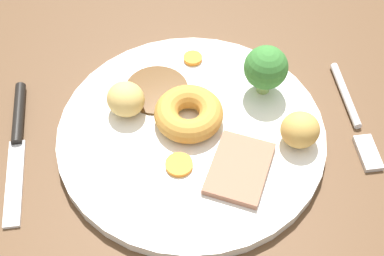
% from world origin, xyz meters
% --- Properties ---
extents(dining_table, '(1.20, 0.84, 0.04)m').
position_xyz_m(dining_table, '(0.00, 0.00, 0.02)').
color(dining_table, brown).
rests_on(dining_table, ground).
extents(dinner_plate, '(0.29, 0.29, 0.01)m').
position_xyz_m(dinner_plate, '(0.04, 0.00, 0.04)').
color(dinner_plate, white).
rests_on(dinner_plate, dining_table).
extents(gravy_pool, '(0.07, 0.07, 0.00)m').
position_xyz_m(gravy_pool, '(0.07, -0.06, 0.05)').
color(gravy_pool, '#563819').
rests_on(gravy_pool, dinner_plate).
extents(meat_slice_main, '(0.09, 0.10, 0.01)m').
position_xyz_m(meat_slice_main, '(-0.00, 0.06, 0.05)').
color(meat_slice_main, '#9E664C').
rests_on(meat_slice_main, dinner_plate).
extents(yorkshire_pudding, '(0.08, 0.08, 0.03)m').
position_xyz_m(yorkshire_pudding, '(0.04, -0.01, 0.06)').
color(yorkshire_pudding, '#C68938').
rests_on(yorkshire_pudding, dinner_plate).
extents(roast_potato_left, '(0.06, 0.06, 0.04)m').
position_xyz_m(roast_potato_left, '(0.10, -0.04, 0.07)').
color(roast_potato_left, '#D8B260').
rests_on(roast_potato_left, dinner_plate).
extents(roast_potato_right, '(0.04, 0.04, 0.04)m').
position_xyz_m(roast_potato_right, '(-0.07, 0.03, 0.07)').
color(roast_potato_right, tan).
rests_on(roast_potato_right, dinner_plate).
extents(carrot_coin_front, '(0.02, 0.02, 0.01)m').
position_xyz_m(carrot_coin_front, '(0.02, -0.11, 0.05)').
color(carrot_coin_front, orange).
rests_on(carrot_coin_front, dinner_plate).
extents(carrot_coin_back, '(0.03, 0.03, 0.01)m').
position_xyz_m(carrot_coin_back, '(0.06, 0.04, 0.05)').
color(carrot_coin_back, orange).
rests_on(carrot_coin_back, dinner_plate).
extents(broccoli_floret, '(0.05, 0.05, 0.06)m').
position_xyz_m(broccoli_floret, '(-0.05, -0.04, 0.09)').
color(broccoli_floret, '#8CB766').
rests_on(broccoli_floret, dinner_plate).
extents(fork, '(0.02, 0.15, 0.01)m').
position_xyz_m(fork, '(-0.15, 0.01, 0.04)').
color(fork, silver).
rests_on(fork, dining_table).
extents(knife, '(0.02, 0.19, 0.01)m').
position_xyz_m(knife, '(0.23, -0.03, 0.04)').
color(knife, black).
rests_on(knife, dining_table).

